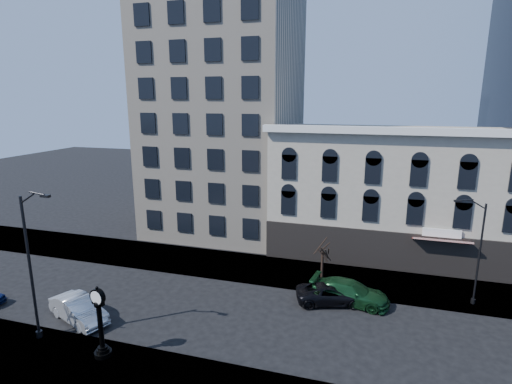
% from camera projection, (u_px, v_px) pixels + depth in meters
% --- Properties ---
extents(ground, '(160.00, 160.00, 0.00)m').
position_uv_depth(ground, '(213.00, 313.00, 28.16)').
color(ground, black).
rests_on(ground, ground).
extents(sidewalk_far, '(160.00, 6.00, 0.12)m').
position_uv_depth(sidewalk_far, '(247.00, 267.00, 35.61)').
color(sidewalk_far, gray).
rests_on(sidewalk_far, ground).
extents(cream_tower, '(15.90, 15.40, 42.50)m').
position_uv_depth(cream_tower, '(223.00, 55.00, 43.06)').
color(cream_tower, beige).
rests_on(cream_tower, ground).
extents(victorian_row, '(22.60, 11.19, 12.50)m').
position_uv_depth(victorian_row, '(391.00, 192.00, 38.30)').
color(victorian_row, '#B7AB96').
rests_on(victorian_row, ground).
extents(street_clock, '(1.00, 1.00, 4.39)m').
position_uv_depth(street_clock, '(100.00, 325.00, 22.84)').
color(street_clock, black).
rests_on(street_clock, sidewalk_near).
extents(street_lamp_near, '(2.51, 0.42, 9.67)m').
position_uv_depth(street_lamp_near, '(34.00, 228.00, 23.19)').
color(street_lamp_near, black).
rests_on(street_lamp_near, sidewalk_near).
extents(street_lamp_far, '(2.06, 0.57, 8.00)m').
position_uv_depth(street_lamp_far, '(475.00, 224.00, 27.90)').
color(street_lamp_far, black).
rests_on(street_lamp_far, sidewalk_far).
extents(bare_tree_far, '(2.24, 2.24, 3.84)m').
position_uv_depth(bare_tree_far, '(323.00, 246.00, 32.53)').
color(bare_tree_far, black).
rests_on(bare_tree_far, sidewalk_far).
extents(car_near_b, '(5.29, 3.45, 1.65)m').
position_uv_depth(car_near_b, '(79.00, 309.00, 27.01)').
color(car_near_b, '#A5A8AD').
rests_on(car_near_b, ground).
extents(car_far_a, '(5.60, 3.75, 1.43)m').
position_uv_depth(car_far_a, '(331.00, 294.00, 29.41)').
color(car_far_a, black).
rests_on(car_far_a, ground).
extents(car_far_b, '(6.00, 3.18, 1.66)m').
position_uv_depth(car_far_b, '(350.00, 292.00, 29.41)').
color(car_far_b, '#143F1E').
rests_on(car_far_b, ground).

